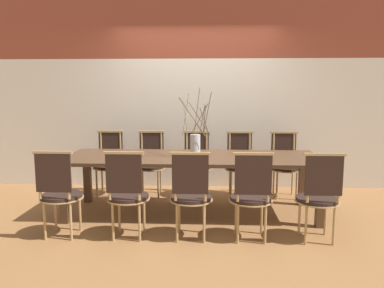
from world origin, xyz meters
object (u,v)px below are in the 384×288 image
Objects in this scene: dining_table at (192,162)px; vase_centerpiece at (195,143)px; chair_near_center at (191,193)px; chair_far_center at (196,162)px; book_stack at (132,156)px.

vase_centerpiece is at bearing 41.85° from dining_table.
chair_near_center is 1.65m from chair_far_center.
chair_far_center is at bearing 91.18° from vase_centerpiece.
chair_far_center is (0.02, 0.82, -0.16)m from dining_table.
book_stack is (-0.74, 0.71, 0.25)m from chair_near_center.
chair_near_center is at bearing -88.09° from dining_table.
book_stack is at bearing 51.69° from chair_far_center.
vase_centerpiece is at bearing 91.18° from chair_far_center.
dining_table is 0.84m from chair_near_center.
chair_near_center is at bearing -90.82° from vase_centerpiece.
book_stack is (-0.74, -0.94, 0.25)m from chair_far_center.
dining_table is 0.73m from book_stack.
chair_far_center is 4.37× the size of book_stack.
chair_near_center is 1.06m from book_stack.
chair_far_center is (-0.00, 1.65, 0.00)m from chair_near_center.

